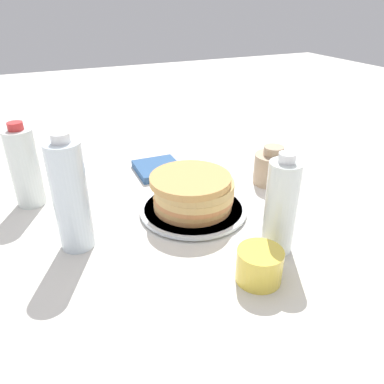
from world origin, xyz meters
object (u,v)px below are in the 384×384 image
Objects in this scene: pancake_stack at (193,192)px; juice_glass at (259,265)px; water_bottle_far at (281,207)px; cream_jug at (272,167)px; water_bottle_near at (25,167)px; water_bottle_mid at (71,196)px; plate at (192,209)px.

pancake_stack reaches higher than juice_glass.
water_bottle_far reaches higher than juice_glass.
water_bottle_near is (-0.15, -0.60, 0.05)m from cream_jug.
water_bottle_mid is at bearing -116.07° from water_bottle_far.
cream_jug is 0.50× the size of water_bottle_near.
pancake_stack is 0.26m from cream_jug.
water_bottle_mid reaches higher than plate.
water_bottle_near reaches higher than pancake_stack.
pancake_stack is at bearing 56.60° from plate.
water_bottle_near is (-0.20, -0.34, 0.09)m from plate.
juice_glass is 0.40× the size of water_bottle_near.
cream_jug reaches higher than plate.
pancake_stack is 1.90× the size of cream_jug.
water_bottle_mid is (0.08, -0.53, 0.07)m from cream_jug.
cream_jug reaches higher than pancake_stack.
juice_glass is 0.80× the size of cream_jug.
juice_glass is 0.34× the size of water_bottle_mid.
water_bottle_near reaches higher than plate.
cream_jug is at bearing 142.19° from juice_glass.
cream_jug is (-0.06, 0.26, -0.01)m from pancake_stack.
water_bottle_far reaches higher than cream_jug.
plate is 3.04× the size of juice_glass.
water_bottle_far is (0.20, 0.10, 0.09)m from plate.
juice_glass is 0.59m from water_bottle_near.
plate is 1.04× the size of water_bottle_mid.
water_bottle_mid is at bearing 18.59° from water_bottle_near.
cream_jug is 0.43× the size of water_bottle_mid.
water_bottle_far is (0.20, 0.09, 0.04)m from pancake_stack.
water_bottle_far is at bearing -32.71° from cream_jug.
juice_glass is 0.12m from water_bottle_far.
water_bottle_mid is at bearing -81.67° from cream_jug.
cream_jug is at bearing 147.29° from water_bottle_far.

